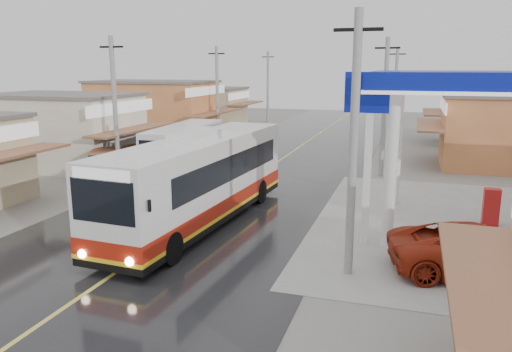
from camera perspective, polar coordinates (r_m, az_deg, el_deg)
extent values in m
plane|color=slate|center=(18.34, -12.00, -8.22)|extent=(120.00, 120.00, 0.00)
cube|color=black|center=(31.74, 1.35, 0.83)|extent=(12.00, 90.00, 0.02)
cube|color=#D8CC4C|center=(31.73, 1.35, 0.86)|extent=(0.15, 90.00, 0.01)
cylinder|color=white|center=(24.15, 15.81, 3.30)|extent=(0.44, 0.44, 5.50)
cylinder|color=white|center=(18.24, 15.12, 0.50)|extent=(0.44, 0.44, 5.50)
cube|color=#B21919|center=(21.78, 25.27, -3.23)|extent=(0.60, 0.45, 1.50)
cube|color=white|center=(18.24, 12.66, 1.43)|extent=(0.25, 0.25, 6.00)
cube|color=#0A1792|center=(17.94, 13.04, 9.29)|extent=(1.80, 0.30, 1.40)
cube|color=silver|center=(20.33, -6.46, 0.11)|extent=(3.34, 12.31, 2.99)
cube|color=black|center=(20.73, -6.35, -4.21)|extent=(3.36, 12.33, 0.30)
cube|color=#A41D0D|center=(20.59, -6.38, -2.85)|extent=(3.38, 12.36, 0.56)
cube|color=yellow|center=(20.68, -6.36, -3.75)|extent=(3.39, 12.37, 0.14)
cube|color=black|center=(20.71, -5.83, 1.28)|extent=(3.21, 9.79, 1.01)
cube|color=black|center=(15.31, -17.05, -2.80)|extent=(2.24, 0.27, 1.32)
cube|color=black|center=(25.65, -0.19, 3.73)|extent=(2.24, 0.27, 1.12)
cube|color=white|center=(15.13, -17.25, 0.17)|extent=(2.04, 0.26, 0.35)
cube|color=silver|center=(20.05, -6.57, 4.72)|extent=(1.42, 3.12, 0.30)
cylinder|color=black|center=(17.87, -15.97, -7.03)|extent=(0.43, 1.14, 1.12)
cylinder|color=black|center=(16.66, -9.77, -8.15)|extent=(0.43, 1.14, 1.12)
cylinder|color=black|center=(24.51, -4.50, -1.32)|extent=(0.43, 1.14, 1.12)
cylinder|color=black|center=(23.64, 0.39, -1.79)|extent=(0.43, 1.14, 1.12)
sphere|color=#FFF2CC|center=(16.31, -19.23, -8.38)|extent=(0.30, 0.30, 0.28)
sphere|color=#FFF2CC|center=(15.29, -14.23, -9.46)|extent=(0.30, 0.30, 0.28)
cube|color=black|center=(16.41, -20.40, -2.22)|extent=(0.09, 0.09, 0.35)
cube|color=black|center=(14.71, -12.09, -3.35)|extent=(0.09, 0.09, 0.35)
cube|color=silver|center=(31.31, -8.18, 3.59)|extent=(2.80, 8.50, 2.32)
cube|color=#1D49A1|center=(31.44, -8.14, 2.17)|extent=(2.84, 8.54, 0.93)
cube|color=black|center=(31.26, -8.20, 4.18)|extent=(2.74, 7.11, 0.84)
cube|color=black|center=(27.51, -11.38, 2.95)|extent=(1.93, 0.25, 1.02)
cylinder|color=black|center=(29.23, -12.07, 0.50)|extent=(0.34, 0.95, 0.93)
cylinder|color=black|center=(28.44, -8.45, 0.31)|extent=(0.34, 0.95, 0.93)
cylinder|color=black|center=(34.59, -7.84, 2.48)|extent=(0.34, 0.95, 0.93)
cylinder|color=black|center=(33.92, -4.71, 2.36)|extent=(0.34, 0.95, 0.93)
imported|color=maroon|center=(17.19, 24.31, -7.75)|extent=(6.02, 3.77, 1.55)
imported|color=black|center=(27.72, -7.44, 0.14)|extent=(1.24, 2.16, 1.07)
imported|color=#277540|center=(27.36, -7.69, 1.63)|extent=(0.74, 0.59, 1.79)
cube|color=#26262D|center=(29.23, -16.79, 1.32)|extent=(2.15, 2.54, 1.40)
cube|color=brown|center=(29.10, -16.88, 2.78)|extent=(2.22, 2.61, 0.11)
cylinder|color=black|center=(28.79, -18.45, -0.37)|extent=(0.44, 0.67, 0.65)
cylinder|color=black|center=(30.24, -17.86, 0.25)|extent=(0.44, 0.67, 0.65)
cylinder|color=black|center=(28.32, -15.77, -0.41)|extent=(0.38, 0.64, 0.65)
cube|color=#26262D|center=(32.66, -14.65, 2.26)|extent=(1.64, 2.05, 1.16)
cube|color=brown|center=(32.56, -14.71, 3.35)|extent=(1.69, 2.11, 0.09)
cylinder|color=black|center=(32.34, -15.95, 1.04)|extent=(0.31, 0.56, 0.54)
cylinder|color=black|center=(33.52, -15.36, 1.46)|extent=(0.31, 0.56, 0.54)
cylinder|color=black|center=(31.86, -14.03, 0.98)|extent=(0.26, 0.55, 0.54)
torus|color=black|center=(26.28, -17.60, -1.95)|extent=(0.99, 0.99, 0.25)
torus|color=black|center=(26.22, -17.64, -1.41)|extent=(0.99, 0.99, 0.25)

